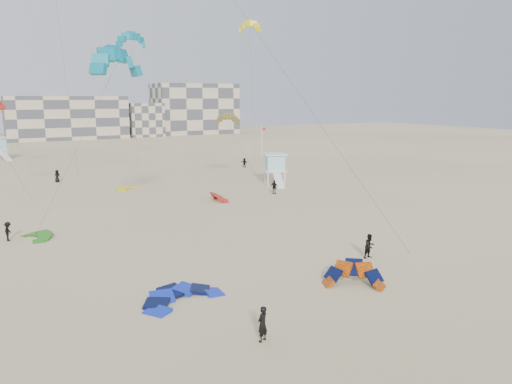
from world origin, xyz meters
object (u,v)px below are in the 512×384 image
kite_ground_orange (353,285)px  lifeguard_tower_near (275,169)px  kite_ground_blue (182,300)px  kitesurfer_main (262,324)px

kite_ground_orange → lifeguard_tower_near: lifeguard_tower_near is taller
kite_ground_blue → lifeguard_tower_near: 39.82m
kite_ground_orange → lifeguard_tower_near: bearing=105.7°
kite_ground_blue → kite_ground_orange: kite_ground_orange is taller
kitesurfer_main → lifeguard_tower_near: (23.01, 37.74, 1.20)m
kitesurfer_main → lifeguard_tower_near: 44.22m
kite_ground_orange → lifeguard_tower_near: 37.11m
kite_ground_orange → kitesurfer_main: 9.33m
kitesurfer_main → lifeguard_tower_near: size_ratio=0.29×
lifeguard_tower_near → kite_ground_blue: bearing=-109.0°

